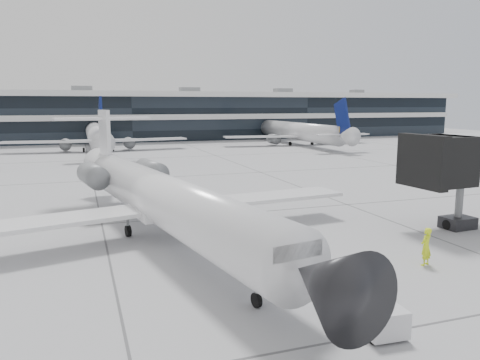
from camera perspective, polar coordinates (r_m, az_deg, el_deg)
name	(u,v)px	position (r m, az deg, el deg)	size (l,w,h in m)	color
ground	(235,214)	(36.47, -0.57, -4.11)	(220.00, 220.00, 0.00)	#9A9A9C
terminal	(127,118)	(116.25, -13.60, 7.33)	(170.00, 22.00, 10.00)	black
bg_jet_center	(98,151)	(89.11, -16.91, 3.44)	(32.00, 40.00, 9.60)	silver
bg_jet_right	(297,144)	(98.99, 6.95, 4.32)	(32.00, 40.00, 9.60)	silver
regional_jet	(159,196)	(29.83, -9.81, -1.96)	(27.42, 34.19, 7.92)	white
ramp_worker	(426,247)	(26.71, 21.72, -7.54)	(0.75, 0.49, 2.04)	#E0FF1A
baggage_tug	(374,311)	(19.03, 16.01, -15.13)	(1.59, 2.53, 1.56)	silver
traffic_cone	(114,191)	(46.21, -15.12, -1.24)	(0.44, 0.44, 0.56)	#FF590D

